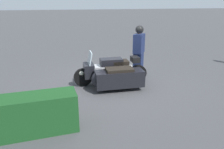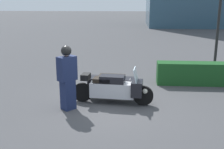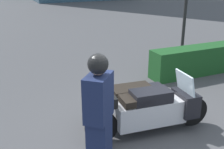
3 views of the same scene
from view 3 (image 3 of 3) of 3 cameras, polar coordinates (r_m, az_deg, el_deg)
name	(u,v)px [view 3 (image 3 of 3)]	position (r m, az deg, el deg)	size (l,w,h in m)	color
ground_plane	(149,138)	(5.38, 7.43, -12.69)	(160.00, 160.00, 0.00)	#424244
police_motorcycle	(145,104)	(5.59, 6.66, -5.96)	(2.49, 1.35, 1.14)	black
officer_rider	(99,112)	(4.13, -2.69, -7.57)	(0.57, 0.58, 1.86)	#192347
hedge_bush_curbside	(209,59)	(9.02, 19.05, 3.06)	(3.88, 0.62, 0.83)	#19471E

